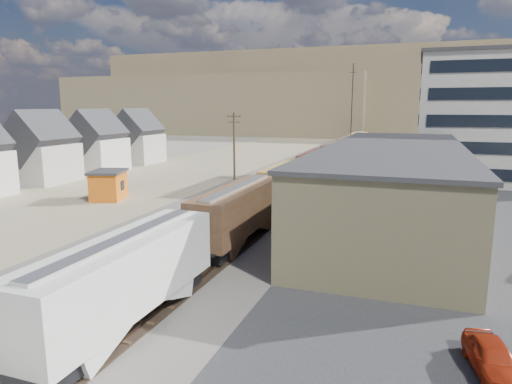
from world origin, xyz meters
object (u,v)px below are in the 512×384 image
(utility_pole_north, at_px, (234,145))
(parked_car_white, at_px, (452,279))
(maintenance_shed, at_px, (109,185))
(freight_train, at_px, (305,171))
(parked_car_blue, at_px, (461,184))
(parked_car_red, at_px, (492,358))

(utility_pole_north, distance_m, parked_car_white, 44.40)
(utility_pole_north, xyz_separation_m, parked_car_white, (27.98, -34.18, -4.49))
(maintenance_shed, bearing_deg, freight_train, 29.08)
(parked_car_blue, bearing_deg, parked_car_red, -110.81)
(parked_car_red, distance_m, parked_car_white, 8.71)
(freight_train, distance_m, parked_car_red, 40.00)
(parked_car_red, bearing_deg, maintenance_shed, 135.68)
(utility_pole_north, xyz_separation_m, parked_car_red, (29.00, -42.83, -4.61))
(utility_pole_north, distance_m, parked_car_red, 51.93)
(parked_car_white, bearing_deg, parked_car_red, -71.96)
(freight_train, height_order, parked_car_red, freight_train)
(freight_train, distance_m, maintenance_shed, 24.00)
(maintenance_shed, distance_m, parked_car_white, 39.98)
(parked_car_blue, bearing_deg, maintenance_shed, -170.43)
(utility_pole_north, height_order, parked_car_red, utility_pole_north)
(freight_train, relative_size, utility_pole_north, 11.97)
(maintenance_shed, bearing_deg, parked_car_blue, 27.50)
(utility_pole_north, bearing_deg, parked_car_blue, 4.74)
(parked_car_red, xyz_separation_m, parked_car_blue, (2.29, 45.42, 0.04))
(freight_train, distance_m, utility_pole_north, 14.16)
(freight_train, bearing_deg, utility_pole_north, 151.95)
(freight_train, height_order, maintenance_shed, freight_train)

